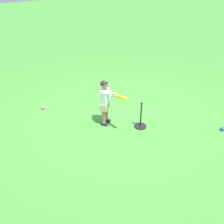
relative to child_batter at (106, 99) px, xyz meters
name	(u,v)px	position (x,y,z in m)	size (l,w,h in m)	color
ground_plane	(121,116)	(-0.48, -0.07, -0.65)	(40.00, 40.00, 0.00)	#479338
child_batter	(106,99)	(0.00, 0.00, 0.00)	(0.34, 0.78, 1.08)	#232328
play_ball_far_left	(222,129)	(-2.05, 1.68, -0.60)	(0.10, 0.10, 0.10)	blue
play_ball_behind_batter	(43,107)	(1.00, -1.46, -0.60)	(0.09, 0.09, 0.09)	pink
batting_tee	(140,123)	(-0.59, 0.55, -0.55)	(0.28, 0.28, 0.62)	black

